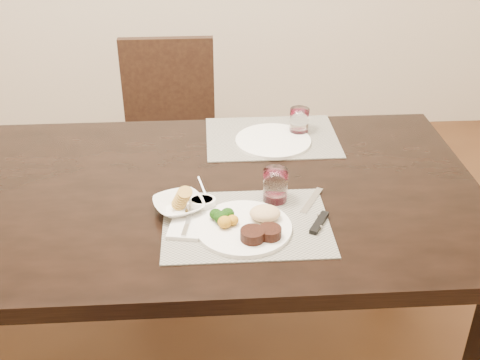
{
  "coord_description": "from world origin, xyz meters",
  "views": [
    {
      "loc": [
        0.16,
        -1.56,
        1.7
      ],
      "look_at": [
        0.26,
        -0.07,
        0.82
      ],
      "focal_mm": 45.0,
      "sensor_mm": 36.0,
      "label": 1
    }
  ],
  "objects": [
    {
      "name": "dining_table",
      "position": [
        0.0,
        0.0,
        0.67
      ],
      "size": [
        2.0,
        1.0,
        0.75
      ],
      "color": "black",
      "rests_on": "ground"
    },
    {
      "name": "placemat_far",
      "position": [
        0.4,
        0.33,
        0.75
      ],
      "size": [
        0.46,
        0.34,
        0.0
      ],
      "primitive_type": "cube",
      "color": "gray",
      "rests_on": "dining_table"
    },
    {
      "name": "wine_glass_near",
      "position": [
        0.36,
        -0.08,
        0.8
      ],
      "size": [
        0.07,
        0.07,
        0.1
      ],
      "rotation": [
        0.0,
        0.0,
        0.28
      ],
      "color": "white",
      "rests_on": "placemat_near"
    },
    {
      "name": "dinner_plate",
      "position": [
        0.27,
        -0.23,
        0.77
      ],
      "size": [
        0.26,
        0.26,
        0.05
      ],
      "rotation": [
        0.0,
        0.0,
        -0.28
      ],
      "color": "white",
      "rests_on": "placemat_near"
    },
    {
      "name": "wine_glass_far",
      "position": [
        0.5,
        0.35,
        0.8
      ],
      "size": [
        0.07,
        0.07,
        0.09
      ],
      "rotation": [
        0.0,
        0.0,
        -0.37
      ],
      "color": "white",
      "rests_on": "placemat_far"
    },
    {
      "name": "cracker_bowl",
      "position": [
        0.08,
        -0.12,
        0.77
      ],
      "size": [
        0.18,
        0.18,
        0.06
      ],
      "rotation": [
        0.0,
        0.0,
        0.35
      ],
      "color": "white",
      "rests_on": "placemat_near"
    },
    {
      "name": "placemat_near",
      "position": [
        0.27,
        -0.2,
        0.75
      ],
      "size": [
        0.46,
        0.34,
        0.0
      ],
      "primitive_type": "cube",
      "color": "gray",
      "rests_on": "dining_table"
    },
    {
      "name": "napkin_fork",
      "position": [
        0.11,
        -0.19,
        0.76
      ],
      "size": [
        0.11,
        0.17,
        0.02
      ],
      "rotation": [
        0.0,
        0.0,
        -0.18
      ],
      "color": "silver",
      "rests_on": "placemat_near"
    },
    {
      "name": "far_plate",
      "position": [
        0.4,
        0.29,
        0.76
      ],
      "size": [
        0.26,
        0.26,
        0.01
      ],
      "primitive_type": "cylinder",
      "color": "white",
      "rests_on": "placemat_far"
    },
    {
      "name": "steak_knife",
      "position": [
        0.47,
        -0.19,
        0.76
      ],
      "size": [
        0.09,
        0.24,
        0.01
      ],
      "rotation": [
        0.0,
        0.0,
        -0.51
      ],
      "color": "silver",
      "rests_on": "placemat_near"
    },
    {
      "name": "sauce_ramekin",
      "position": [
        0.15,
        -0.11,
        0.77
      ],
      "size": [
        0.08,
        0.12,
        0.06
      ],
      "rotation": [
        0.0,
        0.0,
        0.41
      ],
      "color": "white",
      "rests_on": "placemat_near"
    },
    {
      "name": "chair_far",
      "position": [
        0.0,
        0.93,
        0.5
      ],
      "size": [
        0.42,
        0.42,
        0.9
      ],
      "color": "black",
      "rests_on": "ground"
    }
  ]
}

